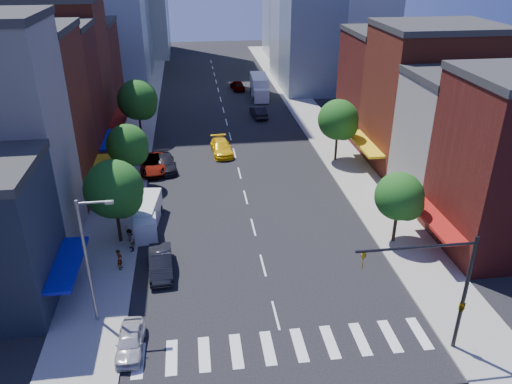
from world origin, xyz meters
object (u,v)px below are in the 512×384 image
pedestrian_near (120,259)px  pedestrian_far (130,240)px  cargo_van_near (146,212)px  box_truck (259,87)px  parked_car_third (153,164)px  parked_car_second (161,263)px  parked_car_front (130,341)px  traffic_car_oncoming (259,112)px  parked_car_rear (165,163)px  taxi (221,147)px  traffic_car_far (237,85)px  cargo_van_far (145,222)px

pedestrian_near → pedestrian_far: size_ratio=0.85×
cargo_van_near → box_truck: box_truck is taller
parked_car_third → cargo_van_near: (-0.02, -11.88, 0.29)m
pedestrian_near → parked_car_second: bearing=-92.4°
parked_car_front → traffic_car_oncoming: size_ratio=0.81×
parked_car_third → cargo_van_near: 11.88m
traffic_car_oncoming → box_truck: 11.00m
parked_car_front → box_truck: (16.03, 56.58, 0.93)m
parked_car_front → parked_car_third: 27.92m
parked_car_rear → taxi: size_ratio=0.96×
pedestrian_near → parked_car_rear: bearing=0.5°
cargo_van_near → traffic_car_far: size_ratio=1.15×
taxi → traffic_car_far: (4.91, 29.61, 0.01)m
parked_car_third → cargo_van_far: (0.01, -13.52, 0.18)m
parked_car_second → parked_car_rear: bearing=87.3°
parked_car_second → pedestrian_far: size_ratio=2.50×
parked_car_third → box_truck: bearing=56.4°
parked_car_third → pedestrian_near: 19.16m
parked_car_third → traffic_car_far: bearing=64.8°
cargo_van_far → pedestrian_far: (-1.01, -3.08, 0.14)m
cargo_van_near → traffic_car_far: (12.87, 45.61, -0.30)m
parked_car_rear → parked_car_second: bearing=-96.8°
parked_car_front → cargo_van_near: size_ratio=0.74×
traffic_car_oncoming → pedestrian_far: pedestrian_far is taller
parked_car_third → box_truck: box_truck is taller
cargo_van_near → cargo_van_far: (0.03, -1.64, -0.11)m
pedestrian_far → parked_car_front: bearing=-5.0°
cargo_van_near → parked_car_rear: bearing=90.3°
traffic_car_oncoming → cargo_van_near: bearing=58.8°
traffic_car_far → parked_car_second: bearing=71.2°
cargo_van_far → traffic_car_far: (12.84, 47.25, -0.19)m
box_truck → pedestrian_far: (-17.03, -45.26, -0.48)m
taxi → traffic_car_far: 30.01m
traffic_car_far → pedestrian_far: 52.20m
parked_car_second → taxi: (6.37, 23.85, -0.01)m
traffic_car_far → pedestrian_near: bearing=67.8°
parked_car_third → pedestrian_near: bearing=-99.0°
box_truck → pedestrian_far: 48.36m
box_truck → pedestrian_far: box_truck is taller
parked_car_second → box_truck: 50.51m
cargo_van_far → cargo_van_near: bearing=85.7°
parked_car_second → taxi: 24.69m
parked_car_second → traffic_car_oncoming: traffic_car_oncoming is taller
traffic_car_far → box_truck: (3.17, -5.07, 0.81)m
box_truck → pedestrian_far: size_ratio=4.35×
parked_car_rear → box_truck: 32.08m
cargo_van_near → box_truck: (16.05, 40.54, 0.51)m
traffic_car_oncoming → traffic_car_far: size_ratio=1.04×
cargo_van_near → pedestrian_far: size_ratio=2.78×
parked_car_rear → traffic_car_oncoming: traffic_car_oncoming is taller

